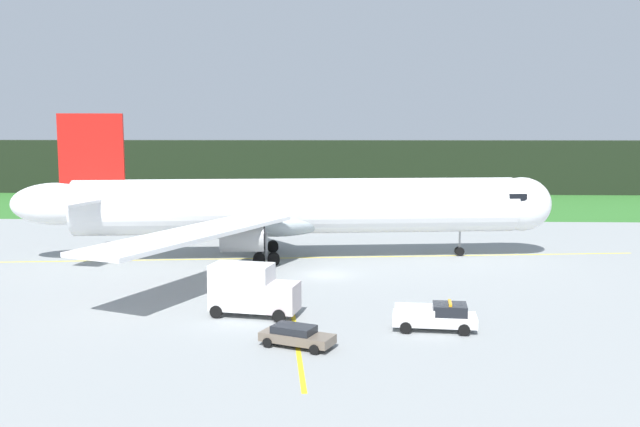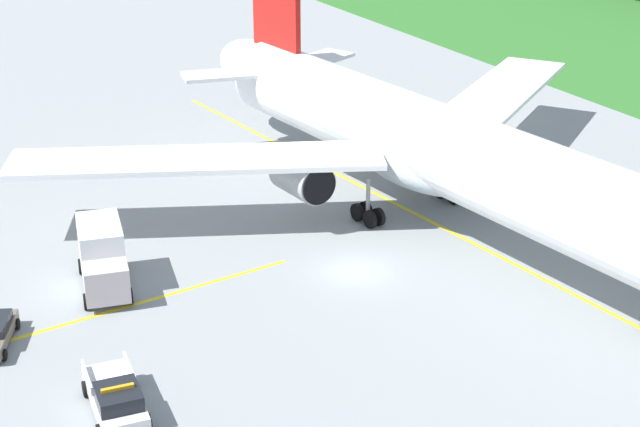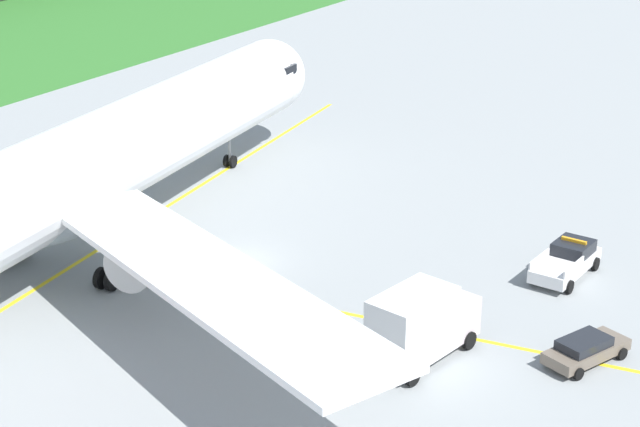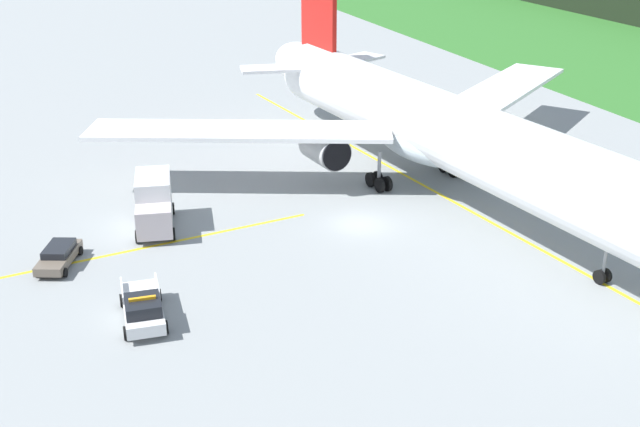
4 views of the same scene
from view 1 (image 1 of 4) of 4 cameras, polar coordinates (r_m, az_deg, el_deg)
name	(u,v)px [view 1 (image 1 of 4)]	position (r m, az deg, el deg)	size (l,w,h in m)	color
ground	(326,275)	(62.55, 0.49, -5.10)	(320.00, 320.00, 0.00)	gray
grass_verge	(337,205)	(119.10, 1.40, 0.71)	(320.00, 40.72, 0.04)	#2E6B28
distant_tree_line	(339,167)	(141.57, 1.57, 3.88)	(288.00, 7.45, 10.68)	black
taxiway_centerline_main	(298,258)	(70.77, -1.83, -3.67)	(70.72, 0.30, 0.01)	yellow
taxiway_centerline_spur	(294,323)	(47.51, -2.13, -9.03)	(25.12, 0.30, 0.01)	yellow
airliner	(291,207)	(69.96, -2.38, 0.50)	(54.67, 49.03, 14.58)	white
ops_pickup_truck	(438,317)	(46.37, 9.68, -8.38)	(5.60, 2.76, 1.94)	silver
catering_truck	(251,289)	(49.16, -5.70, -6.23)	(6.49, 3.66, 3.83)	beige
staff_car	(296,335)	(42.48, -1.96, -10.01)	(4.80, 3.34, 1.30)	#65594C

